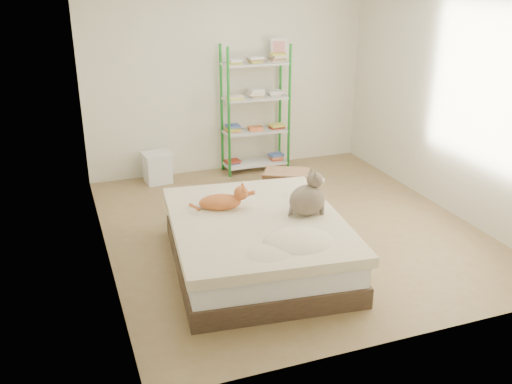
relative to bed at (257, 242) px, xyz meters
name	(u,v)px	position (x,y,z in m)	size (l,w,h in m)	color
room	(292,109)	(0.61, 0.66, 1.06)	(3.81, 4.21, 2.61)	#947D59
bed	(257,242)	(0.00, 0.00, 0.00)	(1.73, 2.06, 0.49)	brown
orange_cat	(220,200)	(-0.26, 0.31, 0.34)	(0.47, 0.25, 0.19)	#CB7D3C
grey_cat	(307,194)	(0.46, -0.07, 0.45)	(0.30, 0.36, 0.41)	gray
shelf_unit	(256,109)	(0.91, 2.54, 0.61)	(0.89, 0.36, 1.74)	#1F852A
cardboard_box	(286,186)	(0.87, 1.37, -0.06)	(0.65, 0.68, 0.42)	#B67D52
white_bin	(157,167)	(-0.45, 2.51, -0.04)	(0.38, 0.34, 0.40)	white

